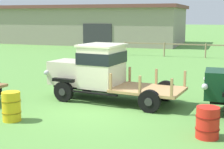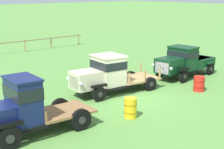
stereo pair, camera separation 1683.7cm
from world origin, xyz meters
The scene contains 7 objects.
ground_plane centered at (0.00, 0.00, 0.00)m, with size 240.00×240.00×0.00m, color #5B9342.
paddock_fence centered at (2.42, 16.64, 0.82)m, with size 12.99×0.62×1.13m.
vintage_truck_foreground_near centered at (-6.56, -0.66, 1.19)m, with size 4.90×2.27×2.38m.
vintage_truck_second_in_line centered at (-0.45, 1.50, 1.14)m, with size 5.52×2.52×2.17m.
vintage_truck_midrow_center centered at (5.86, 1.05, 1.05)m, with size 4.92×2.19×2.04m.
oil_drum_beside_row centered at (3.86, -1.58, 0.43)m, with size 0.65×0.65×0.85m.
oil_drum_near_fence centered at (-2.00, -2.00, 0.46)m, with size 0.60×0.60×0.92m.
Camera 2 is at (-12.26, -12.39, 5.61)m, focal length 55.00 mm.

